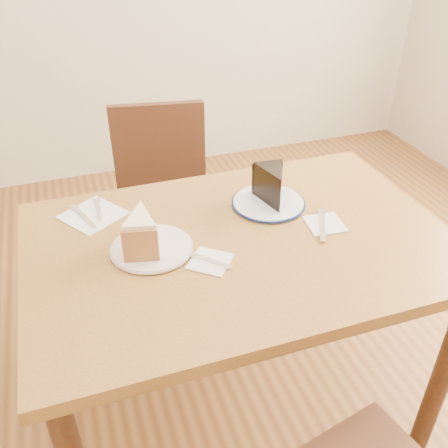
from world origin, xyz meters
TOP-DOWN VIEW (x-y plane):
  - ground at (0.00, 0.00)m, footprint 4.00×4.00m
  - table at (0.00, 0.00)m, footprint 1.20×0.80m
  - chair_far at (-0.09, 0.63)m, footprint 0.51×0.51m
  - plate_cream at (-0.25, 0.03)m, footprint 0.22×0.22m
  - plate_navy at (0.15, 0.15)m, footprint 0.22×0.22m
  - carrot_cake at (-0.27, 0.04)m, footprint 0.12×0.14m
  - chocolate_cake at (0.16, 0.14)m, footprint 0.11×0.14m
  - napkin_cream at (-0.11, -0.07)m, footprint 0.14×0.14m
  - napkin_navy at (0.26, -0.01)m, footprint 0.12×0.12m
  - napkin_spare at (-0.38, 0.26)m, footprint 0.22×0.22m
  - fork_cream at (-0.12, -0.07)m, footprint 0.11×0.11m
  - knife_navy at (0.25, -0.02)m, footprint 0.09×0.16m
  - fork_spare at (-0.36, 0.28)m, footprint 0.02×0.14m
  - knife_spare at (-0.41, 0.25)m, footprint 0.07×0.16m

SIDE VIEW (x-z plane):
  - ground at x=0.00m, z-range 0.00..0.00m
  - chair_far at x=-0.09m, z-range 0.05..0.94m
  - table at x=0.00m, z-range 0.28..1.03m
  - napkin_cream at x=-0.11m, z-range 0.75..0.75m
  - napkin_navy at x=0.26m, z-range 0.75..0.75m
  - napkin_spare at x=-0.38m, z-range 0.75..0.75m
  - plate_cream at x=-0.25m, z-range 0.75..0.76m
  - plate_navy at x=0.15m, z-range 0.75..0.76m
  - fork_cream at x=-0.12m, z-range 0.75..0.76m
  - knife_navy at x=0.25m, z-range 0.75..0.76m
  - fork_spare at x=-0.36m, z-range 0.75..0.76m
  - knife_spare at x=-0.41m, z-range 0.75..0.76m
  - carrot_cake at x=-0.27m, z-range 0.76..0.86m
  - chocolate_cake at x=0.16m, z-range 0.76..0.86m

